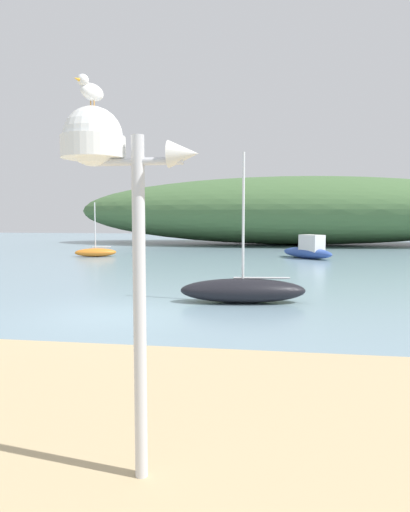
% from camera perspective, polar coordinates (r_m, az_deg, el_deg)
% --- Properties ---
extents(ground_plane, '(120.00, 120.00, 0.00)m').
position_cam_1_polar(ground_plane, '(12.81, -10.12, -7.21)').
color(ground_plane, '#7A99A8').
extents(distant_hill, '(43.30, 14.00, 6.59)m').
position_cam_1_polar(distant_hill, '(45.72, 11.12, 5.58)').
color(distant_hill, '#476B3D').
rests_on(distant_hill, ground).
extents(mast_structure, '(1.27, 0.59, 3.47)m').
position_cam_1_polar(mast_structure, '(4.34, -12.21, 10.62)').
color(mast_structure, silver).
rests_on(mast_structure, beach_sand).
extents(seagull_on_radar, '(0.21, 0.37, 0.25)m').
position_cam_1_polar(seagull_on_radar, '(4.49, -14.07, 19.47)').
color(seagull_on_radar, orange).
rests_on(seagull_on_radar, mast_structure).
extents(motorboat_inner_mooring, '(3.61, 3.90, 1.54)m').
position_cam_1_polar(motorboat_inner_mooring, '(30.18, 12.77, 0.74)').
color(motorboat_inner_mooring, '#2D4C9E').
rests_on(motorboat_inner_mooring, ground).
extents(sailboat_west_reach, '(2.92, 1.93, 3.65)m').
position_cam_1_polar(sailboat_west_reach, '(31.65, -13.49, 0.48)').
color(sailboat_west_reach, orange).
rests_on(sailboat_west_reach, ground).
extents(sailboat_outer_mooring, '(4.01, 1.63, 4.64)m').
position_cam_1_polar(sailboat_outer_mooring, '(14.34, 4.74, -4.25)').
color(sailboat_outer_mooring, black).
rests_on(sailboat_outer_mooring, ground).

